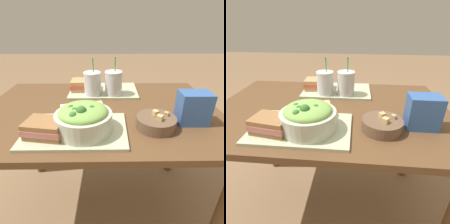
{
  "view_description": "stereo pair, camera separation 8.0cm",
  "coord_description": "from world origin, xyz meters",
  "views": [
    {
      "loc": [
        0.05,
        -0.88,
        1.19
      ],
      "look_at": [
        0.06,
        -0.17,
        0.82
      ],
      "focal_mm": 30.0,
      "sensor_mm": 36.0,
      "label": 1
    },
    {
      "loc": [
        0.13,
        -0.88,
        1.19
      ],
      "look_at": [
        0.06,
        -0.17,
        0.82
      ],
      "focal_mm": 30.0,
      "sensor_mm": 36.0,
      "label": 2
    }
  ],
  "objects": [
    {
      "name": "salad_bowl",
      "position": [
        -0.06,
        -0.23,
        0.83
      ],
      "size": [
        0.23,
        0.23,
        0.13
      ],
      "color": "beige",
      "rests_on": "tray_near"
    },
    {
      "name": "ground_plane",
      "position": [
        0.0,
        0.0,
        0.0
      ],
      "size": [
        12.0,
        12.0,
        0.0
      ],
      "primitive_type": "plane",
      "color": "#846647"
    },
    {
      "name": "napkin_folded",
      "position": [
        -0.13,
        0.01,
        0.76
      ],
      "size": [
        0.18,
        0.15,
        0.0
      ],
      "color": "silver",
      "rests_on": "dining_table"
    },
    {
      "name": "sandwich_near",
      "position": [
        -0.2,
        -0.26,
        0.8
      ],
      "size": [
        0.17,
        0.13,
        0.06
      ],
      "rotation": [
        0.0,
        0.0,
        -0.16
      ],
      "color": "olive",
      "rests_on": "tray_near"
    },
    {
      "name": "chip_bag",
      "position": [
        0.41,
        -0.15,
        0.83
      ],
      "size": [
        0.13,
        0.1,
        0.14
      ],
      "rotation": [
        0.0,
        0.0,
        -0.01
      ],
      "color": "#335BA3",
      "rests_on": "dining_table"
    },
    {
      "name": "tray_far",
      "position": [
        0.01,
        0.24,
        0.77
      ],
      "size": [
        0.42,
        0.28,
        0.01
      ],
      "color": "#B2BC99",
      "rests_on": "dining_table"
    },
    {
      "name": "drink_cup_dark",
      "position": [
        -0.05,
        0.17,
        0.84
      ],
      "size": [
        0.1,
        0.1,
        0.22
      ],
      "color": "silver",
      "rests_on": "tray_far"
    },
    {
      "name": "sandwich_far",
      "position": [
        -0.11,
        0.25,
        0.8
      ],
      "size": [
        0.17,
        0.12,
        0.06
      ],
      "rotation": [
        0.0,
        0.0,
        0.04
      ],
      "color": "tan",
      "rests_on": "tray_far"
    },
    {
      "name": "drink_cup_red",
      "position": [
        0.07,
        0.17,
        0.84
      ],
      "size": [
        0.1,
        0.1,
        0.22
      ],
      "color": "silver",
      "rests_on": "tray_far"
    },
    {
      "name": "soup_bowl",
      "position": [
        0.24,
        -0.19,
        0.79
      ],
      "size": [
        0.17,
        0.17,
        0.07
      ],
      "color": "brown",
      "rests_on": "dining_table"
    },
    {
      "name": "baguette_near",
      "position": [
        -0.06,
        -0.12,
        0.81
      ],
      "size": [
        0.16,
        0.11,
        0.07
      ],
      "rotation": [
        0.0,
        0.0,
        1.88
      ],
      "color": "#DBBC84",
      "rests_on": "tray_near"
    },
    {
      "name": "dining_table",
      "position": [
        0.0,
        0.0,
        0.65
      ],
      "size": [
        1.22,
        0.81,
        0.76
      ],
      "color": "brown",
      "rests_on": "ground_plane"
    },
    {
      "name": "tray_near",
      "position": [
        -0.09,
        -0.22,
        0.77
      ],
      "size": [
        0.42,
        0.28,
        0.01
      ],
      "color": "#B2BC99",
      "rests_on": "dining_table"
    }
  ]
}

